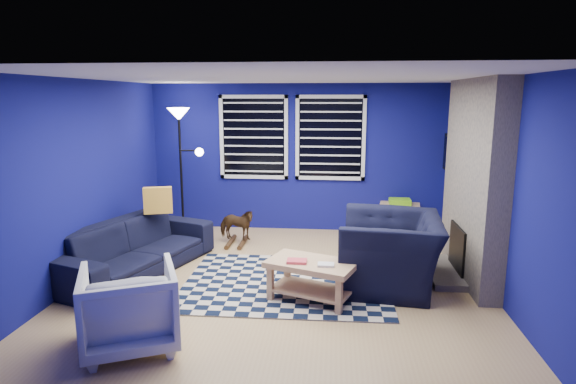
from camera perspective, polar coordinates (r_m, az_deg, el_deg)
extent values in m
plane|color=tan|center=(6.11, -0.75, -10.69)|extent=(5.00, 5.00, 0.00)
plane|color=white|center=(5.67, -0.82, 13.45)|extent=(5.00, 5.00, 0.00)
plane|color=navy|center=(8.22, 1.16, 4.04)|extent=(5.00, 0.00, 5.00)
plane|color=navy|center=(6.53, -23.17, 1.24)|extent=(0.00, 5.00, 5.00)
plane|color=navy|center=(6.02, 23.59, 0.43)|extent=(0.00, 5.00, 5.00)
cube|color=gray|center=(6.46, 21.15, 1.29)|extent=(0.26, 2.00, 2.50)
cube|color=black|center=(6.62, 19.43, -6.37)|extent=(0.04, 0.70, 0.60)
cube|color=gray|center=(6.69, 18.16, -8.91)|extent=(0.50, 1.20, 0.08)
cube|color=black|center=(8.26, -4.07, 6.49)|extent=(1.05, 0.02, 1.30)
cube|color=white|center=(8.22, -4.15, 11.21)|extent=(1.17, 0.05, 0.06)
cube|color=white|center=(8.33, -4.02, 1.82)|extent=(1.17, 0.05, 0.06)
cube|color=black|center=(8.14, 5.05, 6.41)|extent=(1.05, 0.02, 1.30)
cube|color=white|center=(8.10, 5.13, 11.20)|extent=(1.17, 0.05, 0.06)
cube|color=white|center=(8.21, 4.96, 1.67)|extent=(1.17, 0.05, 0.06)
cube|color=black|center=(7.89, 18.94, 4.23)|extent=(0.06, 1.00, 0.58)
cube|color=black|center=(7.89, 18.69, 4.24)|extent=(0.01, 0.92, 0.50)
cube|color=black|center=(6.09, -0.21, -10.69)|extent=(2.53, 2.03, 0.02)
imported|color=black|center=(6.67, -17.67, -6.24)|extent=(2.50, 1.63, 0.68)
imported|color=black|center=(6.02, 12.04, -6.90)|extent=(1.44, 1.29, 0.87)
imported|color=gray|center=(4.75, -18.29, -12.87)|extent=(1.10, 1.11, 0.77)
imported|color=#462316|center=(7.56, -6.14, -3.85)|extent=(0.37, 0.63, 0.50)
cube|color=tan|center=(5.47, 2.82, -8.52)|extent=(1.11, 0.87, 0.07)
cube|color=tan|center=(5.58, 2.79, -11.45)|extent=(1.00, 0.76, 0.03)
cube|color=#CC3A47|center=(5.41, 1.06, -8.19)|extent=(0.26, 0.23, 0.03)
cube|color=silver|center=(5.33, 4.52, -8.58)|extent=(0.21, 0.19, 0.03)
cube|color=tan|center=(5.39, -1.79, -11.44)|extent=(0.08, 0.08, 0.39)
cube|color=tan|center=(5.35, 7.18, -11.69)|extent=(0.08, 0.08, 0.39)
cube|color=tan|center=(5.78, -1.23, -9.79)|extent=(0.08, 0.08, 0.39)
cube|color=tan|center=(5.75, 7.07, -10.01)|extent=(0.08, 0.08, 0.39)
cube|color=tan|center=(8.21, 13.02, -3.25)|extent=(0.70, 0.52, 0.54)
cube|color=black|center=(8.21, 13.02, -3.25)|extent=(0.61, 0.47, 0.43)
cube|color=#74CB17|center=(8.13, 13.12, -1.11)|extent=(0.38, 0.31, 0.09)
cylinder|color=black|center=(8.24, -12.23, -4.96)|extent=(0.26, 0.26, 0.03)
cylinder|color=black|center=(8.03, -12.52, 1.74)|extent=(0.04, 0.04, 1.96)
cone|color=white|center=(7.93, -12.84, 8.99)|extent=(0.35, 0.35, 0.20)
sphere|color=white|center=(7.82, -10.47, 4.68)|extent=(0.13, 0.13, 0.13)
cube|color=gold|center=(6.93, -15.17, -0.95)|extent=(0.40, 0.23, 0.37)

